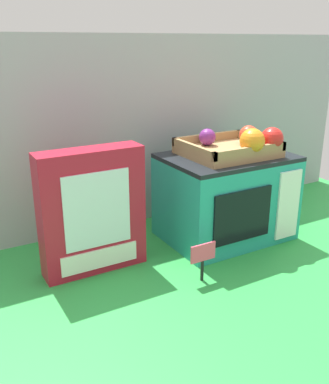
{
  "coord_description": "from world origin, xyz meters",
  "views": [
    {
      "loc": [
        -0.63,
        -0.94,
        0.56
      ],
      "look_at": [
        -0.08,
        0.02,
        0.18
      ],
      "focal_mm": 40.5,
      "sensor_mm": 36.0,
      "label": 1
    }
  ],
  "objects_px": {
    "toy_microwave": "(226,197)",
    "food_groups_crate": "(237,145)",
    "cookie_set_box": "(92,212)",
    "price_sign": "(203,256)"
  },
  "relations": [
    {
      "from": "food_groups_crate",
      "to": "cookie_set_box",
      "type": "relative_size",
      "value": 0.78
    },
    {
      "from": "toy_microwave",
      "to": "food_groups_crate",
      "type": "relative_size",
      "value": 1.45
    },
    {
      "from": "price_sign",
      "to": "toy_microwave",
      "type": "bearing_deg",
      "value": 41.69
    },
    {
      "from": "toy_microwave",
      "to": "cookie_set_box",
      "type": "xyz_separation_m",
      "value": [
        -0.41,
        0.01,
        0.03
      ]
    },
    {
      "from": "toy_microwave",
      "to": "price_sign",
      "type": "relative_size",
      "value": 3.62
    },
    {
      "from": "food_groups_crate",
      "to": "price_sign",
      "type": "relative_size",
      "value": 2.5
    },
    {
      "from": "toy_microwave",
      "to": "food_groups_crate",
      "type": "xyz_separation_m",
      "value": [
        0.02,
        -0.01,
        0.16
      ]
    },
    {
      "from": "toy_microwave",
      "to": "cookie_set_box",
      "type": "distance_m",
      "value": 0.42
    },
    {
      "from": "toy_microwave",
      "to": "cookie_set_box",
      "type": "bearing_deg",
      "value": 179.25
    },
    {
      "from": "cookie_set_box",
      "to": "price_sign",
      "type": "distance_m",
      "value": 0.3
    }
  ]
}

